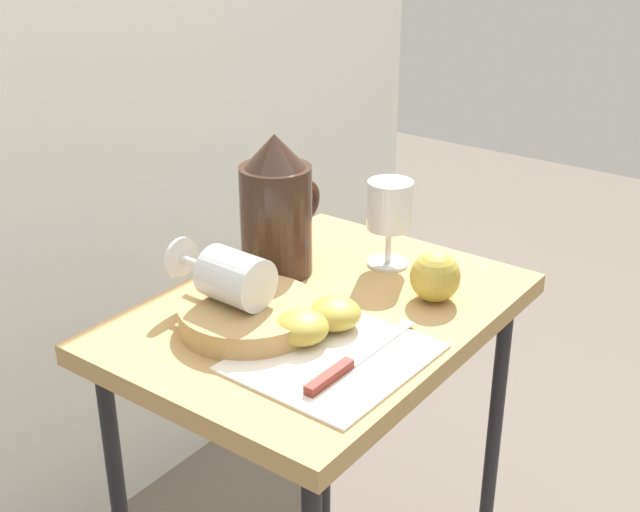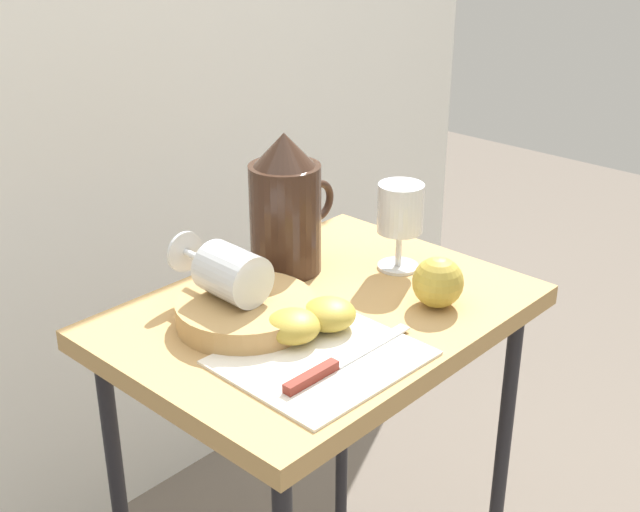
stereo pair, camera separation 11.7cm
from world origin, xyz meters
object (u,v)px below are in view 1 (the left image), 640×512
object	(u,v)px
pitcher	(277,217)
apple_half_right	(334,313)
basket_tray	(249,315)
wine_glass_tipped_near	(233,277)
apple_half_left	(301,327)
knife	(347,365)
apple_whole	(435,277)
wine_glass_upright	(387,210)
table	(320,354)

from	to	relation	value
pitcher	apple_half_right	distance (m)	0.21
basket_tray	pitcher	size ratio (longest dim) A/B	0.87
pitcher	wine_glass_tipped_near	size ratio (longest dim) A/B	1.44
basket_tray	apple_half_left	distance (m)	0.08
wine_glass_tipped_near	apple_half_right	bearing A→B (deg)	-59.21
apple_half_right	knife	bearing A→B (deg)	-135.80
wine_glass_tipped_near	apple_whole	xyz separation A→B (m)	(0.23, -0.18, -0.04)
wine_glass_tipped_near	wine_glass_upright	bearing A→B (deg)	-11.56
table	knife	distance (m)	0.19
wine_glass_tipped_near	knife	size ratio (longest dim) A/B	0.68
table	wine_glass_tipped_near	world-z (taller)	wine_glass_tipped_near
table	apple_half_right	xyz separation A→B (m)	(-0.04, -0.05, 0.10)
table	apple_half_left	distance (m)	0.15
wine_glass_tipped_near	basket_tray	bearing A→B (deg)	-70.94
wine_glass_tipped_near	apple_whole	size ratio (longest dim) A/B	2.09
wine_glass_tipped_near	apple_half_left	size ratio (longest dim) A/B	2.09
wine_glass_tipped_near	apple_whole	distance (m)	0.29
apple_half_right	knife	distance (m)	0.11
knife	wine_glass_tipped_near	bearing A→B (deg)	87.90
table	basket_tray	xyz separation A→B (m)	(-0.10, 0.04, 0.10)
wine_glass_upright	basket_tray	bearing A→B (deg)	172.15
apple_half_left	apple_half_right	distance (m)	0.06
basket_tray	apple_half_right	distance (m)	0.12
basket_tray	pitcher	world-z (taller)	pitcher
table	basket_tray	distance (m)	0.15
basket_tray	wine_glass_tipped_near	size ratio (longest dim) A/B	1.25
apple_half_left	pitcher	bearing A→B (deg)	46.95
pitcher	apple_half_right	bearing A→B (deg)	-118.93
basket_tray	apple_half_right	world-z (taller)	apple_half_right
wine_glass_upright	apple_whole	world-z (taller)	wine_glass_upright
apple_whole	knife	size ratio (longest dim) A/B	0.33
knife	apple_half_left	bearing A→B (deg)	77.10
knife	table	bearing A→B (deg)	47.61
table	apple_whole	size ratio (longest dim) A/B	9.86
wine_glass_upright	knife	xyz separation A→B (m)	(-0.30, -0.13, -0.08)
basket_tray	apple_whole	bearing A→B (deg)	-36.35
wine_glass_upright	apple_half_right	xyz separation A→B (m)	(-0.22, -0.06, -0.07)
pitcher	wine_glass_upright	distance (m)	0.17
table	pitcher	xyz separation A→B (m)	(0.06, 0.13, 0.17)
knife	pitcher	bearing A→B (deg)	55.29
table	basket_tray	bearing A→B (deg)	157.19
table	apple_half_right	size ratio (longest dim) A/B	9.86
table	knife	size ratio (longest dim) A/B	3.21
pitcher	apple_half_left	size ratio (longest dim) A/B	2.99
wine_glass_tipped_near	pitcher	bearing A→B (deg)	20.14
basket_tray	knife	xyz separation A→B (m)	(-0.01, -0.17, -0.01)
knife	apple_half_right	bearing A→B (deg)	44.20
apple_half_left	wine_glass_tipped_near	bearing A→B (deg)	96.98
apple_half_left	knife	xyz separation A→B (m)	(-0.02, -0.09, -0.02)
apple_half_right	basket_tray	bearing A→B (deg)	122.96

